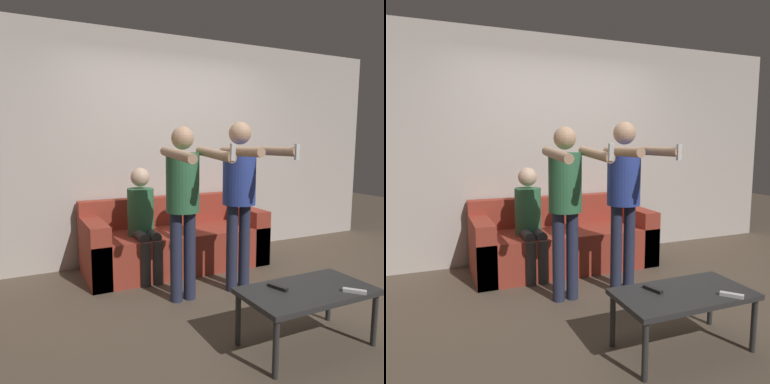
% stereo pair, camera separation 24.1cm
% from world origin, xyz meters
% --- Properties ---
extents(ground_plane, '(14.00, 14.00, 0.00)m').
position_xyz_m(ground_plane, '(0.00, 0.00, 0.00)').
color(ground_plane, brown).
extents(wall_back, '(6.40, 0.06, 2.70)m').
position_xyz_m(wall_back, '(0.00, 1.56, 1.35)').
color(wall_back, beige).
rests_on(wall_back, ground_plane).
extents(couch, '(2.06, 0.80, 0.79)m').
position_xyz_m(couch, '(-0.09, 1.13, 0.28)').
color(couch, '#9E3828').
rests_on(couch, ground_plane).
extents(person_standing_left, '(0.42, 0.72, 1.57)m').
position_xyz_m(person_standing_left, '(-0.39, 0.22, 0.98)').
color(person_standing_left, '#282D47').
rests_on(person_standing_left, ground_plane).
extents(person_standing_right, '(0.43, 0.76, 1.62)m').
position_xyz_m(person_standing_right, '(0.20, 0.22, 1.02)').
color(person_standing_right, '#282D47').
rests_on(person_standing_right, ground_plane).
extents(person_seated, '(0.28, 0.52, 1.17)m').
position_xyz_m(person_seated, '(-0.53, 0.96, 0.64)').
color(person_seated, '#383838').
rests_on(person_seated, ground_plane).
extents(coffee_table, '(0.94, 0.50, 0.42)m').
position_xyz_m(coffee_table, '(0.08, -0.84, 0.37)').
color(coffee_table, '#2D2D2D').
rests_on(coffee_table, ground_plane).
extents(remote_near, '(0.13, 0.14, 0.02)m').
position_xyz_m(remote_near, '(0.32, -1.03, 0.43)').
color(remote_near, white).
rests_on(remote_near, coffee_table).
extents(remote_far, '(0.08, 0.15, 0.02)m').
position_xyz_m(remote_far, '(-0.11, -0.75, 0.43)').
color(remote_far, black).
rests_on(remote_far, coffee_table).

